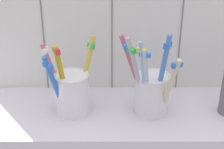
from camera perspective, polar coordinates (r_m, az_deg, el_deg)
The scene contains 4 objects.
counter_slab at distance 76.61cm, azimuth 0.00°, elevation -6.77°, with size 64.00×22.00×2.00cm, color silver.
tile_wall_back at distance 78.85cm, azimuth -0.04°, elevation 11.39°, with size 64.00×2.20×45.00cm.
toothbrush_cup_left at distance 74.14cm, azimuth -6.79°, elevation -2.61°, with size 11.78×9.21×16.55cm.
toothbrush_cup_right at distance 73.74cm, azimuth 6.57°, elevation -2.55°, with size 12.18×11.46×18.91cm.
Camera 1 is at (-0.31, -64.20, 42.80)cm, focal length 54.54 mm.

